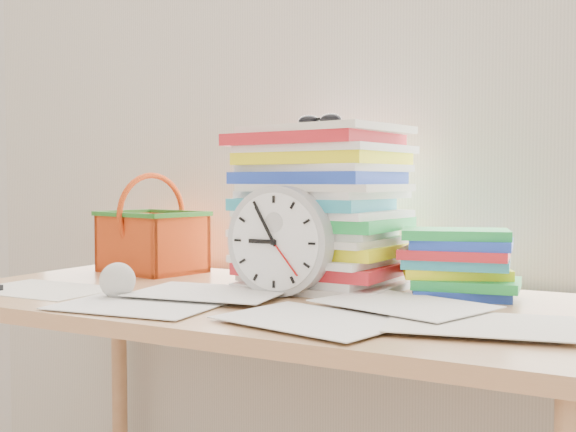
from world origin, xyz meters
The scene contains 9 objects.
curtain centered at (0.00, 1.98, 1.30)m, with size 2.40×0.01×2.50m, color beige.
desk centered at (0.00, 1.60, 0.68)m, with size 1.40×0.70×0.75m.
paper_stack centered at (0.06, 1.77, 0.93)m, with size 0.36×0.29×0.36m, color white, non-canonical shape.
clock centered at (0.04, 1.62, 0.86)m, with size 0.23×0.23×0.05m, color #B5B5B5.
sunglasses centered at (0.06, 1.77, 1.12)m, with size 0.13×0.11×0.03m, color black, non-canonical shape.
book_stack centered at (0.37, 1.79, 0.82)m, with size 0.24×0.19×0.14m, color white, non-canonical shape.
basket centered at (-0.45, 1.81, 0.88)m, with size 0.25×0.20×0.25m, color #E24D16, non-canonical shape.
crumpled_ball centered at (-0.24, 1.44, 0.79)m, with size 0.07×0.07×0.07m, color silver.
scattered_papers centered at (0.00, 1.60, 0.76)m, with size 1.26×0.42×0.02m, color white, non-canonical shape.
Camera 1 is at (0.76, 0.32, 0.99)m, focal length 45.00 mm.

